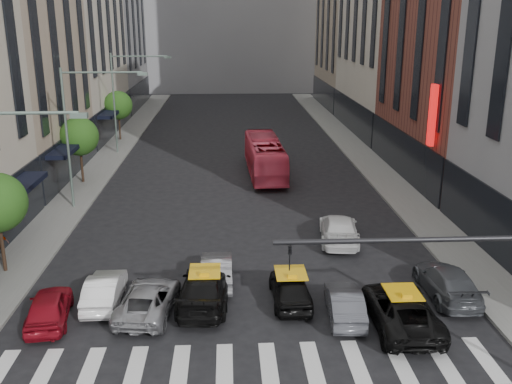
{
  "coord_description": "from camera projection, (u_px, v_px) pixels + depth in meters",
  "views": [
    {
      "loc": [
        -0.77,
        -16.33,
        12.01
      ],
      "look_at": [
        0.57,
        9.99,
        4.0
      ],
      "focal_mm": 40.0,
      "sensor_mm": 36.0,
      "label": 1
    }
  ],
  "objects": [
    {
      "name": "sidewalk_left",
      "position": [
        99.0,
        169.0,
        47.22
      ],
      "size": [
        3.0,
        96.0,
        0.15
      ],
      "primitive_type": "cube",
      "color": "slate",
      "rests_on": "ground"
    },
    {
      "name": "sidewalk_right",
      "position": [
        373.0,
        166.0,
        48.34
      ],
      "size": [
        3.0,
        96.0,
        0.15
      ],
      "primitive_type": "cube",
      "color": "slate",
      "rests_on": "ground"
    },
    {
      "name": "building_left_b",
      "position": [
        3.0,
        19.0,
        41.58
      ],
      "size": [
        8.0,
        16.0,
        24.0
      ],
      "primitive_type": "cube",
      "color": "tan",
      "rests_on": "ground"
    },
    {
      "name": "building_right_b",
      "position": [
        467.0,
        5.0,
        41.98
      ],
      "size": [
        8.0,
        18.0,
        26.0
      ],
      "primitive_type": "cube",
      "color": "brown",
      "rests_on": "ground"
    },
    {
      "name": "building_right_d",
      "position": [
        355.0,
        4.0,
        78.0
      ],
      "size": [
        8.0,
        18.0,
        28.0
      ],
      "primitive_type": "cube",
      "color": "tan",
      "rests_on": "ground"
    },
    {
      "name": "tree_mid",
      "position": [
        79.0,
        136.0,
        42.35
      ],
      "size": [
        2.88,
        2.88,
        4.95
      ],
      "color": "black",
      "rests_on": "sidewalk_left"
    },
    {
      "name": "tree_far",
      "position": [
        118.0,
        105.0,
        57.63
      ],
      "size": [
        2.88,
        2.88,
        4.95
      ],
      "color": "black",
      "rests_on": "sidewalk_left"
    },
    {
      "name": "streetlamp_mid",
      "position": [
        81.0,
        120.0,
        36.04
      ],
      "size": [
        5.38,
        0.25,
        9.0
      ],
      "color": "gray",
      "rests_on": "sidewalk_left"
    },
    {
      "name": "streetlamp_far",
      "position": [
        124.0,
        90.0,
        51.33
      ],
      "size": [
        5.38,
        0.25,
        9.0
      ],
      "color": "gray",
      "rests_on": "sidewalk_left"
    },
    {
      "name": "traffic_signal",
      "position": [
        509.0,
        279.0,
        17.25
      ],
      "size": [
        10.1,
        0.2,
        6.0
      ],
      "color": "black",
      "rests_on": "ground"
    },
    {
      "name": "liberty_sign",
      "position": [
        432.0,
        115.0,
        37.11
      ],
      "size": [
        0.3,
        0.7,
        4.0
      ],
      "color": "red",
      "rests_on": "ground"
    },
    {
      "name": "car_red",
      "position": [
        49.0,
        307.0,
        23.4
      ],
      "size": [
        2.13,
        4.16,
        1.36
      ],
      "primitive_type": "imported",
      "rotation": [
        0.0,
        0.0,
        3.28
      ],
      "color": "maroon",
      "rests_on": "ground"
    },
    {
      "name": "car_white_front",
      "position": [
        105.0,
        290.0,
        24.94
      ],
      "size": [
        1.47,
        4.05,
        1.33
      ],
      "primitive_type": "imported",
      "rotation": [
        0.0,
        0.0,
        3.16
      ],
      "color": "white",
      "rests_on": "ground"
    },
    {
      "name": "car_silver",
      "position": [
        148.0,
        299.0,
        24.13
      ],
      "size": [
        2.67,
        4.86,
        1.29
      ],
      "primitive_type": "imported",
      "rotation": [
        0.0,
        0.0,
        3.02
      ],
      "color": "#97989C",
      "rests_on": "ground"
    },
    {
      "name": "taxi_left",
      "position": [
        205.0,
        288.0,
        24.9
      ],
      "size": [
        2.59,
        5.44,
        1.53
      ],
      "primitive_type": "imported",
      "rotation": [
        0.0,
        0.0,
        3.06
      ],
      "color": "black",
      "rests_on": "ground"
    },
    {
      "name": "taxi_center",
      "position": [
        291.0,
        288.0,
        25.03
      ],
      "size": [
        1.72,
        4.12,
        1.39
      ],
      "primitive_type": "imported",
      "rotation": [
        0.0,
        0.0,
        3.16
      ],
      "color": "black",
      "rests_on": "ground"
    },
    {
      "name": "car_grey_mid",
      "position": [
        345.0,
        303.0,
        23.78
      ],
      "size": [
        1.61,
        3.99,
        1.29
      ],
      "primitive_type": "imported",
      "rotation": [
        0.0,
        0.0,
        3.08
      ],
      "color": "#494B52",
      "rests_on": "ground"
    },
    {
      "name": "taxi_right",
      "position": [
        401.0,
        309.0,
        23.11
      ],
      "size": [
        2.54,
        5.36,
        1.48
      ],
      "primitive_type": "imported",
      "rotation": [
        0.0,
        0.0,
        3.12
      ],
      "color": "black",
      "rests_on": "ground"
    },
    {
      "name": "car_grey_curb",
      "position": [
        447.0,
        282.0,
        25.59
      ],
      "size": [
        2.01,
        4.87,
        1.41
      ],
      "primitive_type": "imported",
      "rotation": [
        0.0,
        0.0,
        3.13
      ],
      "color": "#484B51",
      "rests_on": "ground"
    },
    {
      "name": "car_row2_left",
      "position": [
        217.0,
        269.0,
        26.91
      ],
      "size": [
        1.49,
        4.14,
        1.36
      ],
      "primitive_type": "imported",
      "rotation": [
        0.0,
        0.0,
        3.15
      ],
      "color": "#A7A6AC",
      "rests_on": "ground"
    },
    {
      "name": "car_row2_right",
      "position": [
        339.0,
        229.0,
        31.94
      ],
      "size": [
        2.69,
        5.3,
        1.48
      ],
      "primitive_type": "imported",
      "rotation": [
        0.0,
        0.0,
        3.01
      ],
      "color": "white",
      "rests_on": "ground"
    },
    {
      "name": "bus",
      "position": [
        265.0,
        157.0,
        45.47
      ],
      "size": [
        2.86,
        10.79,
        2.98
      ],
      "primitive_type": "imported",
      "rotation": [
        0.0,
        0.0,
        3.17
      ],
      "color": "#F64866",
      "rests_on": "ground"
    }
  ]
}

